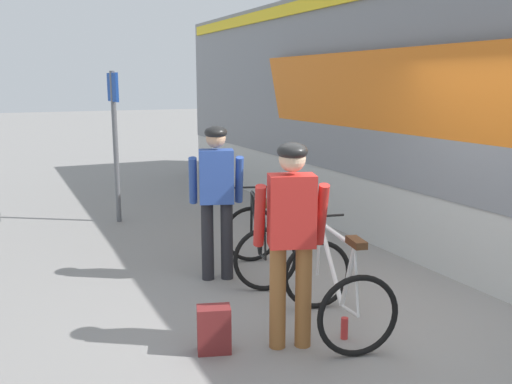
{
  "coord_description": "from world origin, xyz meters",
  "views": [
    {
      "loc": [
        -3.06,
        -3.99,
        2.24
      ],
      "look_at": [
        -0.53,
        1.43,
        1.05
      ],
      "focal_mm": 39.06,
      "sensor_mm": 36.0,
      "label": 1
    }
  ],
  "objects": [
    {
      "name": "cyclist_near_in_blue",
      "position": [
        -0.87,
        1.74,
        1.05
      ],
      "size": [
        0.66,
        0.44,
        1.76
      ],
      "color": "#232328",
      "rests_on": "ground"
    },
    {
      "name": "backpack_on_platform",
      "position": [
        -1.54,
        0.1,
        0.2
      ],
      "size": [
        0.32,
        0.25,
        0.4
      ],
      "primitive_type": "cube",
      "rotation": [
        0.0,
        0.0,
        -0.3
      ],
      "color": "maroon",
      "rests_on": "ground"
    },
    {
      "name": "ground_plane",
      "position": [
        0.0,
        0.0,
        0.0
      ],
      "size": [
        80.0,
        80.0,
        0.0
      ],
      "primitive_type": "plane",
      "color": "gray"
    },
    {
      "name": "platform_sign_post",
      "position": [
        -1.36,
        4.92,
        1.62
      ],
      "size": [
        0.08,
        0.7,
        2.4
      ],
      "color": "#595B60",
      "rests_on": "ground"
    },
    {
      "name": "bicycle_near_black",
      "position": [
        -0.4,
        1.66,
        0.4
      ],
      "size": [
        0.97,
        1.22,
        0.99
      ],
      "color": "black",
      "rests_on": "ground"
    },
    {
      "name": "bicycle_far_white",
      "position": [
        -0.39,
        0.01,
        0.4
      ],
      "size": [
        0.92,
        1.19,
        0.99
      ],
      "color": "black",
      "rests_on": "ground"
    },
    {
      "name": "cyclist_far_in_red",
      "position": [
        -0.91,
        -0.08,
        1.05
      ],
      "size": [
        0.66,
        0.44,
        1.76
      ],
      "color": "#935B2D",
      "rests_on": "ground"
    },
    {
      "name": "water_bottle_near_the_bikes",
      "position": [
        -0.41,
        -0.16,
        0.1
      ],
      "size": [
        0.06,
        0.06,
        0.2
      ],
      "primitive_type": "cylinder",
      "color": "red",
      "rests_on": "ground"
    }
  ]
}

